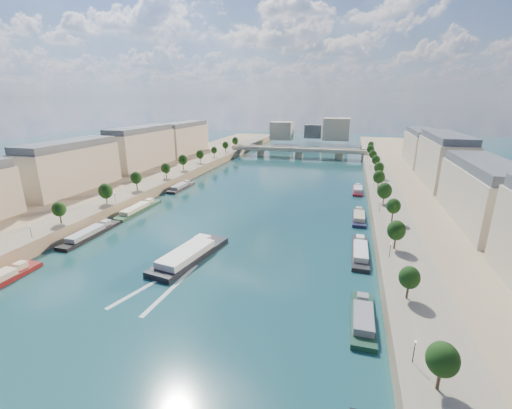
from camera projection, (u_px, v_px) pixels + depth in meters
The scene contains 17 objects.
ground at pixel (256, 203), 158.04m from camera, with size 700.00×700.00×0.00m, color #0B2E34.
quay_left at pixel (121, 187), 175.51m from camera, with size 44.00×520.00×5.00m, color #9E8460.
quay_right at pixel (427, 211), 139.09m from camera, with size 44.00×520.00×5.00m, color #9E8460.
pave_left at pixel (146, 184), 170.96m from camera, with size 14.00×520.00×0.10m, color gray.
pave_right at pixel (388, 202), 142.13m from camera, with size 14.00×520.00×0.10m, color gray.
trees_left at pixel (151, 173), 170.68m from camera, with size 4.80×268.80×8.26m.
trees_right at pixel (383, 183), 150.22m from camera, with size 4.80×268.80×8.26m.
lamps_left at pixel (142, 184), 159.80m from camera, with size 0.36×200.36×4.28m.
lamps_right at pixel (377, 192), 147.05m from camera, with size 0.36×200.36×4.28m.
buildings_left at pixel (111, 156), 185.69m from camera, with size 16.00×226.00×23.20m.
buildings_right at pixel (460, 173), 142.70m from camera, with size 16.00×226.00×23.20m.
skyline at pixel (315, 130), 354.98m from camera, with size 79.00×42.00×22.00m.
bridge at pixel (299, 151), 278.19m from camera, with size 112.00×12.00×8.15m.
tour_barge at pixel (189, 255), 102.90m from camera, with size 13.96×31.77×4.17m.
wake at pixel (161, 286), 88.04m from camera, with size 12.04×26.03×0.04m.
moored_barges_left at pixel (88, 235), 118.74m from camera, with size 5.00×160.47×3.60m.
moored_barges_right at pixel (360, 254), 104.54m from camera, with size 5.00×170.03×3.60m.
Camera 1 is at (39.96, -45.73, 46.30)m, focal length 24.00 mm.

